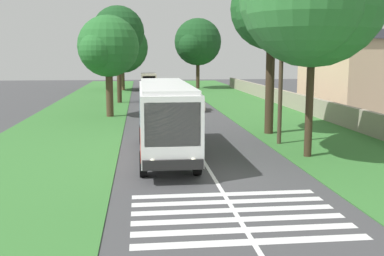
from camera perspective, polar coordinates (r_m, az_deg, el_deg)
ground at (r=20.01m, az=2.58°, el=-5.93°), size 160.00×160.00×0.00m
grass_verge_left at (r=34.87m, az=-14.84°, el=0.19°), size 120.00×8.00×0.04m
grass_verge_right at (r=36.27m, az=11.72°, el=0.63°), size 120.00×8.00×0.04m
centre_line at (r=34.62m, az=-1.29°, el=0.40°), size 110.00×0.16×0.01m
coach_bus at (r=23.58m, az=-3.32°, el=1.64°), size 11.16×2.62×3.73m
zebra_crossing at (r=15.44m, az=5.45°, el=-10.49°), size 4.95×6.80×0.01m
trailing_car_0 at (r=43.78m, az=0.12°, el=3.05°), size 4.30×1.78×1.43m
trailing_car_1 at (r=52.87m, az=-5.17°, el=4.02°), size 4.30×1.78×1.43m
trailing_car_2 at (r=57.91m, az=-5.05°, el=4.45°), size 4.30×1.78×1.43m
trailing_minibus_0 at (r=67.77m, az=-5.32°, el=5.83°), size 6.00×2.14×2.53m
roadside_tree_left_0 at (r=51.03m, az=-9.22°, el=11.31°), size 6.72×5.55×10.28m
roadside_tree_left_1 at (r=39.49m, az=-10.34°, el=9.61°), size 5.89×5.05×8.34m
roadside_tree_left_2 at (r=69.54m, az=-8.67°, el=9.56°), size 9.26×7.43×9.96m
roadside_tree_right_0 at (r=30.68m, az=9.47°, el=13.96°), size 6.18×5.25×10.65m
roadside_tree_right_1 at (r=72.36m, az=0.60°, el=10.35°), size 8.14×7.15×10.67m
utility_pole at (r=27.11m, az=10.86°, el=7.82°), size 0.24×1.40×9.00m
roadside_wall at (r=41.98m, az=14.06°, el=2.72°), size 70.00×0.40×1.52m
roadside_building at (r=49.87m, az=20.54°, el=6.70°), size 13.50×10.25×7.32m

